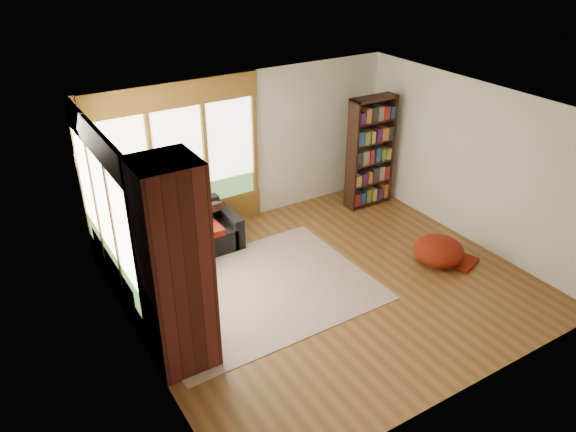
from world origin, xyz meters
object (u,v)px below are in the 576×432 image
sectional_sofa (158,252)px  area_rug (257,291)px  brick_chimney (175,269)px  dog_brindle (152,243)px  dog_tan (190,220)px  bookshelf (370,153)px  pouf (439,250)px

sectional_sofa → area_rug: 1.65m
brick_chimney → dog_brindle: size_ratio=2.90×
dog_tan → area_rug: bearing=-116.6°
brick_chimney → bookshelf: (4.54, 2.14, -0.28)m
pouf → brick_chimney: bearing=179.4°
sectional_sofa → pouf: (3.73, -2.09, -0.08)m
area_rug → bookshelf: 3.56m
pouf → dog_tan: dog_tan is taller
sectional_sofa → area_rug: bearing=-56.5°
dog_tan → bookshelf: bearing=-46.0°
sectional_sofa → dog_tan: bearing=-20.5°
dog_tan → dog_brindle: 0.79m
area_rug → pouf: pouf is taller
sectional_sofa → pouf: 4.28m
area_rug → bookshelf: bookshelf is taller
bookshelf → dog_brindle: bearing=-172.2°
bookshelf → pouf: (-0.36, -2.18, -0.80)m
area_rug → dog_tan: bearing=113.2°
brick_chimney → dog_brindle: brick_chimney is taller
dog_tan → dog_brindle: bearing=156.8°
bookshelf → dog_brindle: bookshelf is taller
sectional_sofa → dog_tan: size_ratio=2.24×
dog_tan → dog_brindle: size_ratio=1.10×
brick_chimney → sectional_sofa: (0.45, 2.05, -1.00)m
area_rug → dog_brindle: bearing=146.4°
area_rug → pouf: (2.76, -0.80, 0.22)m
brick_chimney → bookshelf: brick_chimney is taller
dog_brindle → brick_chimney: bearing=165.4°
sectional_sofa → brick_chimney: bearing=-105.8°
area_rug → bookshelf: (3.12, 1.39, 1.01)m
area_rug → sectional_sofa: bearing=127.1°
area_rug → bookshelf: size_ratio=1.58×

